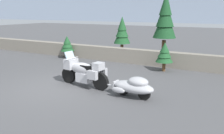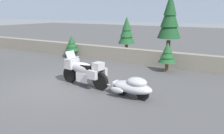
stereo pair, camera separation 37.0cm
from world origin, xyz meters
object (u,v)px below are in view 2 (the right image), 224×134
car_shaped_trailer (132,86)px  pine_tree_secondary (170,18)px  touring_motorcycle (84,71)px  pine_tree_far_right (127,32)px

car_shaped_trailer → pine_tree_secondary: (-1.01, 7.07, 2.14)m
car_shaped_trailer → touring_motorcycle: bearing=174.3°
pine_tree_secondary → pine_tree_far_right: pine_tree_secondary is taller
pine_tree_secondary → pine_tree_far_right: (-2.75, -0.26, -0.93)m
touring_motorcycle → pine_tree_far_right: (-1.53, 6.59, 1.00)m
touring_motorcycle → pine_tree_secondary: 7.22m
pine_tree_secondary → pine_tree_far_right: size_ratio=1.57×
pine_tree_far_right → pine_tree_secondary: bearing=5.4°
pine_tree_secondary → pine_tree_far_right: 2.91m
car_shaped_trailer → pine_tree_far_right: bearing=118.9°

